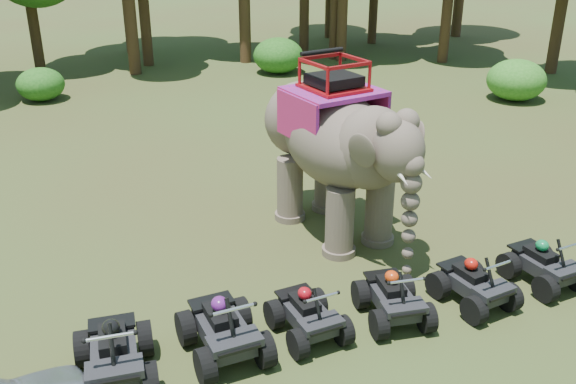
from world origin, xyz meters
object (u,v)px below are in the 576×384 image
Objects in this scene: atv_0 at (113,347)px; atv_4 at (475,278)px; atv_1 at (223,322)px; atv_3 at (394,292)px; atv_2 at (308,308)px; elephant at (335,147)px; atv_5 at (545,259)px.

atv_4 is at bearing 3.35° from atv_0.
atv_1 is 3.42m from atv_3.
atv_4 is (3.59, -0.12, 0.01)m from atv_2.
atv_1 is at bearing 174.47° from atv_2.
atv_0 is at bearing 170.25° from atv_4.
elephant is 7.17m from atv_0.
atv_1 is at bearing 169.30° from atv_4.
atv_5 is at bearing 7.56° from atv_3.
atv_4 is (1.81, -0.07, -0.01)m from atv_3.
atv_0 is 1.16× the size of atv_2.
atv_0 is 1.00× the size of atv_1.
atv_0 reaches higher than atv_5.
atv_3 is (5.35, 0.07, -0.08)m from atv_0.
elephant is 4.75m from atv_2.
atv_2 is at bearing -4.07° from atv_1.
atv_3 is (3.42, -0.02, -0.07)m from atv_1.
atv_2 is at bearing -130.77° from elephant.
atv_1 reaches higher than atv_2.
atv_5 is at bearing -6.17° from atv_2.
atv_4 reaches higher than atv_2.
atv_0 is 5.35m from atv_3.
atv_2 is 5.47m from atv_5.
atv_0 is at bearing 174.01° from atv_5.
atv_2 is at bearing 168.37° from atv_4.
atv_4 is at bearing 177.85° from atv_5.
atv_4 is at bearing 3.99° from atv_3.
elephant is 3.23× the size of atv_5.
atv_1 is at bearing 5.95° from atv_0.
atv_2 is at bearing -175.47° from atv_3.
atv_0 reaches higher than atv_3.
atv_0 is at bearing 177.45° from atv_1.
atv_1 is 1.16× the size of atv_2.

